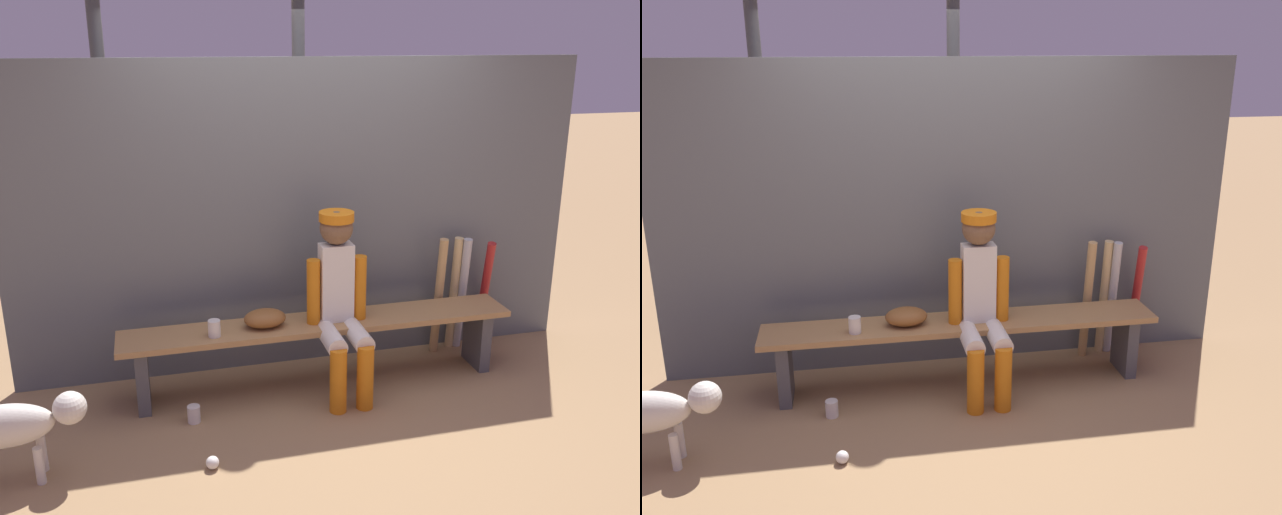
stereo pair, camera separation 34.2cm
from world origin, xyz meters
The scene contains 14 objects.
ground_plane centered at (0.00, 0.00, 0.00)m, with size 30.00×30.00×0.00m, color #9E7A51.
chainlink_fence centered at (0.00, 0.42, 1.09)m, with size 4.07×0.03×2.18m, color #595E63.
dugout_bench centered at (0.00, 0.00, 0.37)m, with size 2.67×0.36×0.48m.
player_seated centered at (0.11, -0.11, 0.67)m, with size 0.41×0.55×1.23m.
baseball_glove centered at (-0.38, 0.00, 0.54)m, with size 0.28×0.20×0.12m, color brown.
bat_wood_tan centered at (0.98, 0.24, 0.46)m, with size 0.06×0.06×0.92m, color tan.
bat_wood_natural centered at (1.13, 0.31, 0.45)m, with size 0.06×0.06×0.90m, color tan.
bat_aluminum_silver centered at (1.19, 0.28, 0.45)m, with size 0.06×0.06×0.89m, color #B7B7BC.
bat_aluminum_red centered at (1.39, 0.31, 0.43)m, with size 0.06×0.06×0.87m, color #B22323.
baseball centered at (-0.83, -0.79, 0.04)m, with size 0.07×0.07×0.07m, color white.
cup_on_ground centered at (-0.89, -0.28, 0.06)m, with size 0.08×0.08×0.11m, color silver.
cup_on_bench centered at (-0.72, -0.07, 0.53)m, with size 0.08×0.08×0.11m, color silver.
scoreboard centered at (-0.53, 1.21, 2.46)m, with size 1.99×0.27×3.56m.
dog centered at (-1.84, -0.63, 0.34)m, with size 0.84×0.20×0.49m.
Camera 2 is at (-0.74, -4.15, 2.29)m, focal length 37.98 mm.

